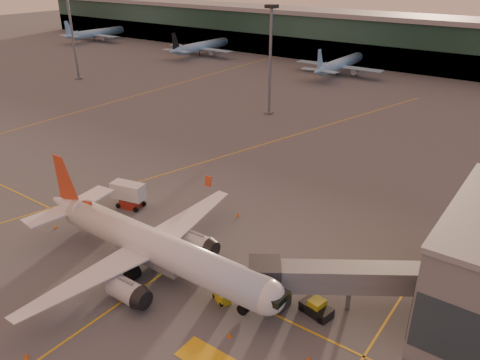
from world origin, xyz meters
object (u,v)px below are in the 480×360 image
Objects in this scene: gpu_cart at (222,296)px; pushback_tug at (316,308)px; main_airplane at (151,246)px; catering_truck at (129,194)px.

pushback_tug is at bearing 48.28° from gpu_cart.
gpu_cart is (10.15, 0.56, -3.06)m from main_airplane.
catering_truck is at bearing -175.69° from pushback_tug.
pushback_tug is (34.59, -4.85, -1.54)m from catering_truck.
main_airplane is at bearing -153.95° from pushback_tug.
main_airplane is 17.83m from catering_truck.
gpu_cart is (25.07, -9.10, -1.65)m from catering_truck.
gpu_cart is 10.42m from pushback_tug.
catering_truck is 2.19× the size of gpu_cart.
catering_truck is at bearing 146.90° from main_airplane.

